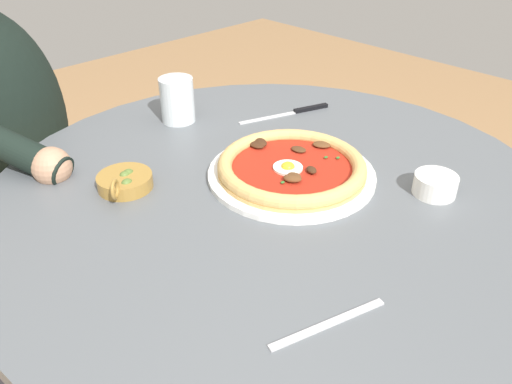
{
  "coord_description": "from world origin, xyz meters",
  "views": [
    {
      "loc": [
        -0.54,
        -0.51,
        1.21
      ],
      "look_at": [
        -0.03,
        0.01,
        0.74
      ],
      "focal_mm": 35.81,
      "sensor_mm": 36.0,
      "label": 1
    }
  ],
  "objects_px": {
    "pizza_on_plate": "(293,169)",
    "steak_knife": "(298,111)",
    "water_glass": "(177,103)",
    "diner_person": "(16,202)",
    "ramekin_capers": "(435,184)",
    "dining_table": "(272,262)",
    "fork_utensil": "(328,324)",
    "olive_pan": "(125,181)"
  },
  "relations": [
    {
      "from": "water_glass",
      "to": "olive_pan",
      "type": "xyz_separation_m",
      "value": [
        -0.23,
        -0.16,
        -0.03
      ]
    },
    {
      "from": "steak_knife",
      "to": "diner_person",
      "type": "relative_size",
      "value": 0.18
    },
    {
      "from": "pizza_on_plate",
      "to": "water_glass",
      "type": "bearing_deg",
      "value": 89.47
    },
    {
      "from": "pizza_on_plate",
      "to": "olive_pan",
      "type": "relative_size",
      "value": 2.92
    },
    {
      "from": "water_glass",
      "to": "fork_utensil",
      "type": "xyz_separation_m",
      "value": [
        -0.23,
        -0.59,
        -0.04
      ]
    },
    {
      "from": "pizza_on_plate",
      "to": "fork_utensil",
      "type": "height_order",
      "value": "pizza_on_plate"
    },
    {
      "from": "pizza_on_plate",
      "to": "ramekin_capers",
      "type": "relative_size",
      "value": 4.13
    },
    {
      "from": "pizza_on_plate",
      "to": "olive_pan",
      "type": "height_order",
      "value": "olive_pan"
    },
    {
      "from": "olive_pan",
      "to": "fork_utensil",
      "type": "xyz_separation_m",
      "value": [
        0.0,
        -0.44,
        -0.01
      ]
    },
    {
      "from": "dining_table",
      "to": "water_glass",
      "type": "height_order",
      "value": "water_glass"
    },
    {
      "from": "ramekin_capers",
      "to": "diner_person",
      "type": "xyz_separation_m",
      "value": [
        -0.41,
        0.83,
        -0.24
      ]
    },
    {
      "from": "ramekin_capers",
      "to": "fork_utensil",
      "type": "distance_m",
      "value": 0.36
    },
    {
      "from": "olive_pan",
      "to": "fork_utensil",
      "type": "relative_size",
      "value": 0.64
    },
    {
      "from": "steak_knife",
      "to": "fork_utensil",
      "type": "height_order",
      "value": "steak_knife"
    },
    {
      "from": "ramekin_capers",
      "to": "steak_knife",
      "type": "bearing_deg",
      "value": 76.77
    },
    {
      "from": "water_glass",
      "to": "diner_person",
      "type": "height_order",
      "value": "diner_person"
    },
    {
      "from": "water_glass",
      "to": "steak_knife",
      "type": "distance_m",
      "value": 0.27
    },
    {
      "from": "fork_utensil",
      "to": "water_glass",
      "type": "bearing_deg",
      "value": 68.86
    },
    {
      "from": "fork_utensil",
      "to": "diner_person",
      "type": "distance_m",
      "value": 0.92
    },
    {
      "from": "steak_knife",
      "to": "olive_pan",
      "type": "bearing_deg",
      "value": -179.25
    },
    {
      "from": "pizza_on_plate",
      "to": "dining_table",
      "type": "bearing_deg",
      "value": 175.37
    },
    {
      "from": "dining_table",
      "to": "steak_knife",
      "type": "distance_m",
      "value": 0.36
    },
    {
      "from": "dining_table",
      "to": "pizza_on_plate",
      "type": "height_order",
      "value": "pizza_on_plate"
    },
    {
      "from": "dining_table",
      "to": "ramekin_capers",
      "type": "xyz_separation_m",
      "value": [
        0.17,
        -0.2,
        0.19
      ]
    },
    {
      "from": "dining_table",
      "to": "ramekin_capers",
      "type": "relative_size",
      "value": 13.76
    },
    {
      "from": "dining_table",
      "to": "fork_utensil",
      "type": "relative_size",
      "value": 6.25
    },
    {
      "from": "ramekin_capers",
      "to": "olive_pan",
      "type": "relative_size",
      "value": 0.71
    },
    {
      "from": "steak_knife",
      "to": "diner_person",
      "type": "distance_m",
      "value": 0.71
    },
    {
      "from": "water_glass",
      "to": "steak_knife",
      "type": "bearing_deg",
      "value": -35.16
    },
    {
      "from": "dining_table",
      "to": "diner_person",
      "type": "xyz_separation_m",
      "value": [
        -0.24,
        0.63,
        -0.05
      ]
    },
    {
      "from": "ramekin_capers",
      "to": "diner_person",
      "type": "bearing_deg",
      "value": 116.24
    },
    {
      "from": "water_glass",
      "to": "ramekin_capers",
      "type": "distance_m",
      "value": 0.55
    },
    {
      "from": "pizza_on_plate",
      "to": "water_glass",
      "type": "relative_size",
      "value": 3.12
    },
    {
      "from": "steak_knife",
      "to": "fork_utensil",
      "type": "bearing_deg",
      "value": -135.13
    },
    {
      "from": "steak_knife",
      "to": "olive_pan",
      "type": "relative_size",
      "value": 2.08
    },
    {
      "from": "pizza_on_plate",
      "to": "steak_knife",
      "type": "bearing_deg",
      "value": 39.87
    },
    {
      "from": "ramekin_capers",
      "to": "olive_pan",
      "type": "bearing_deg",
      "value": 133.47
    },
    {
      "from": "steak_knife",
      "to": "ramekin_capers",
      "type": "height_order",
      "value": "ramekin_capers"
    },
    {
      "from": "ramekin_capers",
      "to": "diner_person",
      "type": "height_order",
      "value": "diner_person"
    },
    {
      "from": "pizza_on_plate",
      "to": "steak_knife",
      "type": "xyz_separation_m",
      "value": [
        0.22,
        0.18,
        -0.01
      ]
    },
    {
      "from": "pizza_on_plate",
      "to": "steak_knife",
      "type": "relative_size",
      "value": 1.41
    },
    {
      "from": "dining_table",
      "to": "pizza_on_plate",
      "type": "xyz_separation_m",
      "value": [
        0.05,
        -0.0,
        0.19
      ]
    }
  ]
}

